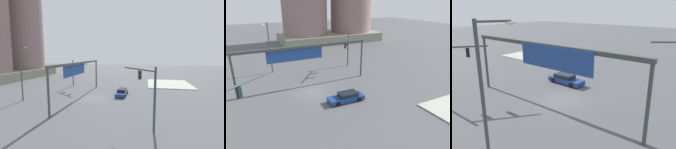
{
  "view_description": "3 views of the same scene",
  "coord_description": "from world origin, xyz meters",
  "views": [
    {
      "loc": [
        -26.87,
        -8.62,
        7.61
      ],
      "look_at": [
        2.84,
        -2.5,
        3.88
      ],
      "focal_mm": 26.69,
      "sensor_mm": 36.0,
      "label": 1
    },
    {
      "loc": [
        -7.94,
        -24.32,
        12.36
      ],
      "look_at": [
        2.56,
        -2.89,
        3.29
      ],
      "focal_mm": 31.75,
      "sensor_mm": 36.0,
      "label": 2
    },
    {
      "loc": [
        -14.13,
        16.97,
        9.4
      ],
      "look_at": [
        -2.11,
        2.36,
        3.73
      ],
      "focal_mm": 36.51,
      "sensor_mm": 36.0,
      "label": 3
    }
  ],
  "objects": [
    {
      "name": "ground_plane",
      "position": [
        0.0,
        0.0,
        0.0
      ],
      "size": [
        190.88,
        190.88,
        0.0
      ],
      "primitive_type": "plane",
      "color": "#535558"
    },
    {
      "name": "traffic_signal_near_corner",
      "position": [
        -9.82,
        -8.81,
        4.29
      ],
      "size": [
        4.47,
        3.63,
        6.43
      ],
      "rotation": [
        0.0,
        0.0,
        0.68
      ],
      "color": "#354246",
      "rests_on": "ground"
    },
    {
      "name": "traffic_signal_opposite_side",
      "position": [
        9.49,
        7.47,
        4.17
      ],
      "size": [
        3.68,
        4.96,
        6.16
      ],
      "rotation": [
        0.0,
        0.0,
        -2.2
      ],
      "color": "#363B3E",
      "rests_on": "ground"
    },
    {
      "name": "streetlamp_curved_arm",
      "position": [
        -3.83,
        10.91,
        5.05
      ],
      "size": [
        1.1,
        2.03,
        8.85
      ],
      "rotation": [
        0.0,
        0.0,
        -2.0
      ],
      "color": "#3D4140",
      "rests_on": "ground"
    },
    {
      "name": "overhead_sign_gantry",
      "position": [
        -0.38,
        2.67,
        5.19
      ],
      "size": [
        19.6,
        0.43,
        6.26
      ],
      "color": "#3E4440",
      "rests_on": "ground"
    },
    {
      "name": "sedan_car_approaching",
      "position": [
        3.09,
        -4.32,
        0.57
      ],
      "size": [
        4.74,
        1.91,
        1.21
      ],
      "rotation": [
        0.0,
        0.0,
        3.11
      ],
      "color": "navy",
      "rests_on": "ground"
    }
  ]
}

